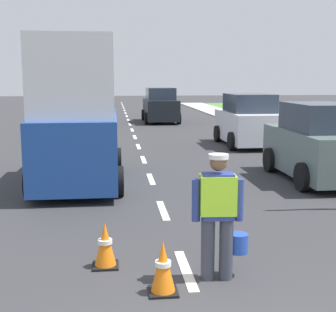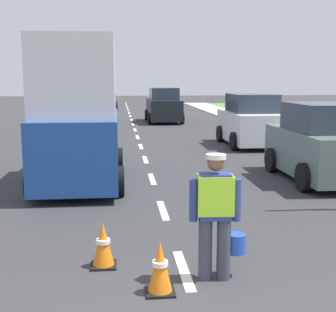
{
  "view_description": "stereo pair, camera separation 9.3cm",
  "coord_description": "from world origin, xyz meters",
  "px_view_note": "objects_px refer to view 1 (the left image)",
  "views": [
    {
      "loc": [
        -0.96,
        -3.41,
        2.62
      ],
      "look_at": [
        0.11,
        5.74,
        1.1
      ],
      "focal_mm": 50.59,
      "sensor_mm": 36.0,
      "label": 1
    },
    {
      "loc": [
        -0.87,
        -3.42,
        2.62
      ],
      "look_at": [
        0.11,
        5.74,
        1.1
      ],
      "focal_mm": 50.59,
      "sensor_mm": 36.0,
      "label": 2
    }
  ],
  "objects_px": {
    "traffic_cone_near": "(105,245)",
    "delivery_truck": "(77,120)",
    "car_oncoming_third": "(103,97)",
    "car_parked_far": "(248,122)",
    "car_parked_curbside": "(318,145)",
    "traffic_cone_far": "(163,267)",
    "car_outgoing_far": "(160,106)",
    "road_worker": "(219,210)"
  },
  "relations": [
    {
      "from": "traffic_cone_far",
      "to": "delivery_truck",
      "type": "bearing_deg",
      "value": 103.16
    },
    {
      "from": "traffic_cone_far",
      "to": "car_parked_far",
      "type": "relative_size",
      "value": 0.17
    },
    {
      "from": "traffic_cone_near",
      "to": "delivery_truck",
      "type": "xyz_separation_m",
      "value": [
        -0.73,
        5.27,
        1.29
      ]
    },
    {
      "from": "delivery_truck",
      "to": "car_outgoing_far",
      "type": "distance_m",
      "value": 17.2
    },
    {
      "from": "traffic_cone_near",
      "to": "delivery_truck",
      "type": "distance_m",
      "value": 5.47
    },
    {
      "from": "road_worker",
      "to": "car_outgoing_far",
      "type": "bearing_deg",
      "value": 86.19
    },
    {
      "from": "delivery_truck",
      "to": "car_parked_far",
      "type": "distance_m",
      "value": 8.84
    },
    {
      "from": "delivery_truck",
      "to": "car_parked_far",
      "type": "height_order",
      "value": "delivery_truck"
    },
    {
      "from": "car_outgoing_far",
      "to": "car_parked_far",
      "type": "bearing_deg",
      "value": -77.01
    },
    {
      "from": "car_parked_curbside",
      "to": "car_oncoming_third",
      "type": "relative_size",
      "value": 0.91
    },
    {
      "from": "road_worker",
      "to": "car_parked_far",
      "type": "xyz_separation_m",
      "value": [
        3.92,
        12.18,
        0.01
      ]
    },
    {
      "from": "car_oncoming_third",
      "to": "road_worker",
      "type": "bearing_deg",
      "value": -86.38
    },
    {
      "from": "road_worker",
      "to": "traffic_cone_near",
      "type": "relative_size",
      "value": 2.59
    },
    {
      "from": "car_parked_curbside",
      "to": "traffic_cone_far",
      "type": "bearing_deg",
      "value": -127.45
    },
    {
      "from": "traffic_cone_near",
      "to": "car_parked_curbside",
      "type": "relative_size",
      "value": 0.17
    },
    {
      "from": "delivery_truck",
      "to": "car_parked_far",
      "type": "bearing_deg",
      "value": 45.96
    },
    {
      "from": "traffic_cone_near",
      "to": "car_parked_curbside",
      "type": "xyz_separation_m",
      "value": [
        5.37,
        5.16,
        0.61
      ]
    },
    {
      "from": "traffic_cone_near",
      "to": "car_oncoming_third",
      "type": "xyz_separation_m",
      "value": [
        -0.69,
        33.84,
        0.72
      ]
    },
    {
      "from": "traffic_cone_far",
      "to": "car_oncoming_third",
      "type": "xyz_separation_m",
      "value": [
        -1.41,
        34.75,
        0.71
      ]
    },
    {
      "from": "traffic_cone_far",
      "to": "road_worker",
      "type": "bearing_deg",
      "value": 23.67
    },
    {
      "from": "car_parked_curbside",
      "to": "car_oncoming_third",
      "type": "bearing_deg",
      "value": 101.94
    },
    {
      "from": "car_outgoing_far",
      "to": "car_parked_curbside",
      "type": "xyz_separation_m",
      "value": [
        2.38,
        -16.89,
        -0.04
      ]
    },
    {
      "from": "traffic_cone_near",
      "to": "car_oncoming_third",
      "type": "bearing_deg",
      "value": 91.17
    },
    {
      "from": "car_parked_far",
      "to": "car_oncoming_third",
      "type": "bearing_deg",
      "value": 105.33
    },
    {
      "from": "traffic_cone_far",
      "to": "car_outgoing_far",
      "type": "distance_m",
      "value": 23.08
    },
    {
      "from": "traffic_cone_far",
      "to": "car_oncoming_third",
      "type": "relative_size",
      "value": 0.16
    },
    {
      "from": "traffic_cone_far",
      "to": "car_parked_curbside",
      "type": "distance_m",
      "value": 7.68
    },
    {
      "from": "car_parked_curbside",
      "to": "traffic_cone_near",
      "type": "bearing_deg",
      "value": -136.13
    },
    {
      "from": "traffic_cone_far",
      "to": "delivery_truck",
      "type": "distance_m",
      "value": 6.47
    },
    {
      "from": "traffic_cone_far",
      "to": "car_parked_curbside",
      "type": "height_order",
      "value": "car_parked_curbside"
    },
    {
      "from": "road_worker",
      "to": "delivery_truck",
      "type": "height_order",
      "value": "delivery_truck"
    },
    {
      "from": "car_parked_curbside",
      "to": "car_oncoming_third",
      "type": "xyz_separation_m",
      "value": [
        -6.06,
        28.67,
        0.11
      ]
    },
    {
      "from": "traffic_cone_far",
      "to": "car_outgoing_far",
      "type": "relative_size",
      "value": 0.15
    },
    {
      "from": "delivery_truck",
      "to": "car_oncoming_third",
      "type": "height_order",
      "value": "delivery_truck"
    },
    {
      "from": "traffic_cone_near",
      "to": "car_oncoming_third",
      "type": "height_order",
      "value": "car_oncoming_third"
    },
    {
      "from": "traffic_cone_near",
      "to": "car_parked_far",
      "type": "height_order",
      "value": "car_parked_far"
    },
    {
      "from": "road_worker",
      "to": "car_parked_curbside",
      "type": "distance_m",
      "value": 6.93
    },
    {
      "from": "car_parked_curbside",
      "to": "car_oncoming_third",
      "type": "height_order",
      "value": "car_oncoming_third"
    },
    {
      "from": "traffic_cone_near",
      "to": "traffic_cone_far",
      "type": "bearing_deg",
      "value": -51.8
    },
    {
      "from": "traffic_cone_near",
      "to": "car_parked_curbside",
      "type": "bearing_deg",
      "value": 43.87
    },
    {
      "from": "traffic_cone_near",
      "to": "car_parked_far",
      "type": "xyz_separation_m",
      "value": [
        5.4,
        11.61,
        0.62
      ]
    },
    {
      "from": "car_parked_far",
      "to": "car_oncoming_third",
      "type": "relative_size",
      "value": 0.92
    }
  ]
}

